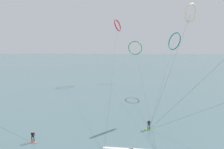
{
  "coord_description": "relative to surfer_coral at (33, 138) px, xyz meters",
  "views": [
    {
      "loc": [
        0.92,
        -15.12,
        14.7
      ],
      "look_at": [
        0.0,
        19.28,
        8.92
      ],
      "focal_mm": 33.2,
      "sensor_mm": 36.0,
      "label": 1
    }
  ],
  "objects": [
    {
      "name": "kite_ivory",
      "position": [
        26.4,
        14.74,
        19.01
      ],
      "size": [
        10.87,
        11.54,
        21.77
      ],
      "rotation": [
        0.0,
        0.0,
        3.83
      ],
      "color": "silver",
      "rests_on": "ground"
    },
    {
      "name": "kite_emerald",
      "position": [
        18.4,
        46.72,
        11.03
      ],
      "size": [
        5.27,
        50.31,
        14.31
      ],
      "rotation": [
        0.0,
        0.0,
        0.16
      ],
      "color": "#199351",
      "rests_on": "ground"
    },
    {
      "name": "kite_teal",
      "position": [
        27.54,
        29.76,
        13.49
      ],
      "size": [
        11.84,
        27.54,
        16.74
      ],
      "rotation": [
        0.0,
        0.0,
        5.1
      ],
      "color": "teal",
      "rests_on": "ground"
    },
    {
      "name": "sea_water",
      "position": [
        11.2,
        91.93,
        -0.78
      ],
      "size": [
        400.0,
        200.0,
        0.08
      ],
      "primitive_type": "cube",
      "color": "slate",
      "rests_on": "ground"
    },
    {
      "name": "surfer_lime",
      "position": [
        17.32,
        4.82,
        0.0
      ],
      "size": [
        1.4,
        0.63,
        1.7
      ],
      "rotation": [
        0.0,
        0.0,
        0.26
      ],
      "color": "#8CC62D",
      "rests_on": "ground"
    },
    {
      "name": "kite_crimson",
      "position": [
        12.11,
        46.19,
        18.8
      ],
      "size": [
        3.47,
        51.57,
        21.78
      ],
      "rotation": [
        0.0,
        0.0,
        1.14
      ],
      "color": "red",
      "rests_on": "ground"
    },
    {
      "name": "surfer_coral",
      "position": [
        0.0,
        0.0,
        0.0
      ],
      "size": [
        1.4,
        0.72,
        1.7
      ],
      "rotation": [
        0.0,
        0.0,
        3.8
      ],
      "color": "#EA7260",
      "rests_on": "ground"
    }
  ]
}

